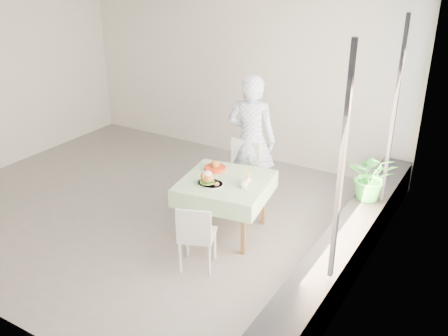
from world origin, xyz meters
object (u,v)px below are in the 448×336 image
Objects in this scene: chair_near at (197,248)px; potted_plant at (372,176)px; cafe_table at (225,200)px; main_dish at (209,180)px; diner at (251,140)px; chair_far at (239,189)px; juice_cup_orange at (247,179)px.

chair_near is 2.29m from potted_plant.
cafe_table is at bearing 98.42° from chair_near.
chair_near is at bearing -129.96° from potted_plant.
main_dish is 1.99m from potted_plant.
main_dish is at bearing 80.15° from diner.
diner reaches higher than cafe_table.
chair_near reaches higher than cafe_table.
chair_far is 0.70m from diner.
chair_far reaches higher than main_dish.
diner is at bearing 91.94° from main_dish.
chair_near is at bearing -99.74° from juice_cup_orange.
cafe_table is at bearing -74.87° from chair_far.
diner reaches higher than chair_far.
potted_plant is (1.55, 0.89, 0.35)m from cafe_table.
main_dish is 0.47m from juice_cup_orange.
diner is 2.98× the size of potted_plant.
chair_far reaches higher than cafe_table.
potted_plant reaches higher than chair_near.
chair_near is at bearing -78.54° from chair_far.
potted_plant is at bearing 166.27° from diner.
chair_far is at bearing -172.37° from potted_plant.
chair_far is at bearing 94.47° from main_dish.
main_dish is at bearing -85.53° from chair_far.
potted_plant reaches higher than cafe_table.
chair_near is (0.12, -0.81, -0.21)m from cafe_table.
chair_far is 2.85× the size of main_dish.
chair_far is 0.90m from juice_cup_orange.
cafe_table is 1.92× the size of potted_plant.
main_dish is (0.07, -0.86, 0.51)m from chair_far.
chair_near is 1.90m from diner.
main_dish is at bearing -144.66° from juice_cup_orange.
potted_plant is at bearing 29.92° from cafe_table.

